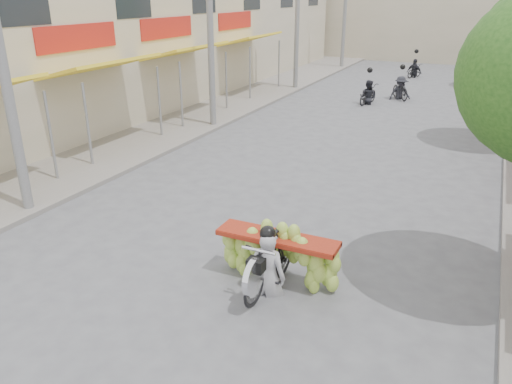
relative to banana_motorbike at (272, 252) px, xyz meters
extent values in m
plane|color=#595A5F|center=(-1.25, -2.44, -0.72)|extent=(120.00, 120.00, 0.00)
cube|color=slate|center=(-8.25, 12.56, -0.66)|extent=(4.00, 60.00, 0.12)
cube|color=#BEB396|center=(-13.25, 11.56, 2.28)|extent=(8.00, 40.00, 6.00)
cylinder|color=slate|center=(-7.55, 2.36, 0.55)|extent=(0.08, 0.08, 2.55)
cube|color=yellow|center=(-8.37, 5.56, 2.03)|extent=(1.77, 4.00, 0.53)
cylinder|color=slate|center=(-7.55, 3.76, 0.55)|extent=(0.08, 0.08, 2.55)
cylinder|color=slate|center=(-7.55, 7.36, 0.55)|extent=(0.08, 0.08, 2.55)
cube|color=#B31F17|center=(-9.25, 5.56, 2.88)|extent=(0.10, 3.50, 0.80)
cube|color=yellow|center=(-8.37, 10.56, 2.03)|extent=(1.77, 4.00, 0.53)
cylinder|color=slate|center=(-7.55, 8.76, 0.55)|extent=(0.08, 0.08, 2.55)
cylinder|color=slate|center=(-7.55, 12.36, 0.55)|extent=(0.08, 0.08, 2.55)
cube|color=#B31F17|center=(-9.25, 10.56, 2.88)|extent=(0.10, 3.50, 0.80)
cube|color=yellow|center=(-8.37, 16.56, 2.03)|extent=(1.77, 4.00, 0.53)
cylinder|color=slate|center=(-7.55, 14.76, 0.55)|extent=(0.08, 0.08, 2.55)
cylinder|color=slate|center=(-7.55, 18.36, 0.55)|extent=(0.08, 0.08, 2.55)
cube|color=#B31F17|center=(-9.25, 16.56, 2.88)|extent=(0.10, 3.50, 0.80)
cube|color=#1E2328|center=(-9.27, 3.56, 3.88)|extent=(0.08, 2.00, 1.10)
cube|color=#1E2328|center=(-9.27, 8.56, 3.88)|extent=(0.08, 2.00, 1.10)
cube|color=#1E2328|center=(-9.27, 13.56, 3.88)|extent=(0.08, 2.00, 1.10)
cube|color=#BEB396|center=(-1.25, 35.56, 2.78)|extent=(20.00, 6.00, 7.00)
cylinder|color=slate|center=(-6.65, 9.56, 3.28)|extent=(0.24, 0.24, 8.00)
cylinder|color=slate|center=(-6.65, 18.56, 3.28)|extent=(0.24, 0.24, 8.00)
cylinder|color=slate|center=(-6.65, 27.56, 3.28)|extent=(0.24, 0.24, 8.00)
imported|color=black|center=(0.00, -0.11, -0.18)|extent=(0.64, 1.87, 1.08)
cylinder|color=silver|center=(0.00, -0.76, -0.10)|extent=(0.10, 0.66, 0.66)
cube|color=black|center=(0.00, -0.66, 0.08)|extent=(0.28, 0.22, 0.22)
cylinder|color=silver|center=(0.00, -0.56, 0.30)|extent=(0.60, 0.05, 0.05)
cube|color=maroon|center=(0.00, 0.24, 0.16)|extent=(2.22, 0.55, 0.10)
imported|color=#B1B1B8|center=(0.00, -0.16, 0.47)|extent=(0.64, 0.48, 1.79)
sphere|color=black|center=(0.00, -0.19, 1.33)|extent=(0.28, 0.28, 0.28)
imported|color=black|center=(-2.19, 16.44, -0.27)|extent=(0.87, 1.70, 0.91)
imported|color=#222329|center=(-2.19, 16.44, 0.40)|extent=(0.86, 0.61, 1.65)
sphere|color=black|center=(-2.19, 16.44, 0.86)|extent=(0.26, 0.26, 0.26)
imported|color=black|center=(-0.99, 18.18, -0.23)|extent=(1.35, 1.67, 1.00)
imported|color=#222329|center=(-0.99, 18.18, 0.40)|extent=(1.18, 1.05, 1.65)
sphere|color=black|center=(-0.99, 18.18, 0.86)|extent=(0.26, 0.26, 0.26)
imported|color=black|center=(-1.43, 25.45, -0.32)|extent=(1.00, 1.55, 0.81)
imported|color=#222329|center=(-1.43, 25.45, 0.40)|extent=(1.10, 0.84, 1.65)
sphere|color=black|center=(-1.43, 25.45, 0.86)|extent=(0.26, 0.26, 0.26)
camera|label=1|loc=(3.03, -7.11, 4.24)|focal=35.00mm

